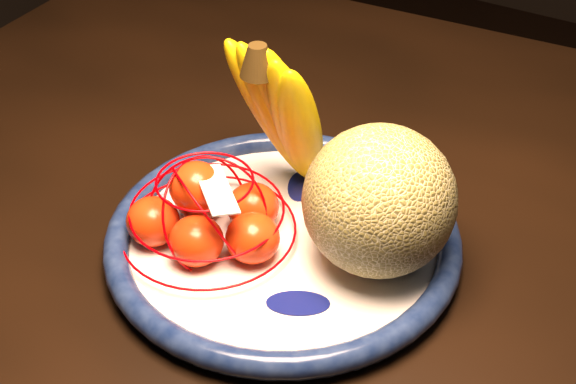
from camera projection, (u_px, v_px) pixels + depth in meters
The scene contains 6 objects.
dining_table at pixel (450, 277), 0.93m from camera, with size 1.63×1.05×0.78m.
fruit_bowl at pixel (283, 239), 0.84m from camera, with size 0.37×0.37×0.03m.
cantaloupe at pixel (379, 201), 0.77m from camera, with size 0.15×0.15×0.15m, color olive.
banana_bunch at pixel (287, 112), 0.83m from camera, with size 0.14×0.14×0.21m.
mandarin_bag at pixel (208, 215), 0.82m from camera, with size 0.21×0.21×0.12m.
price_tag at pixel (216, 190), 0.77m from camera, with size 0.07×0.03×0.00m, color white.
Camera 1 is at (0.12, -0.67, 1.35)m, focal length 50.00 mm.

